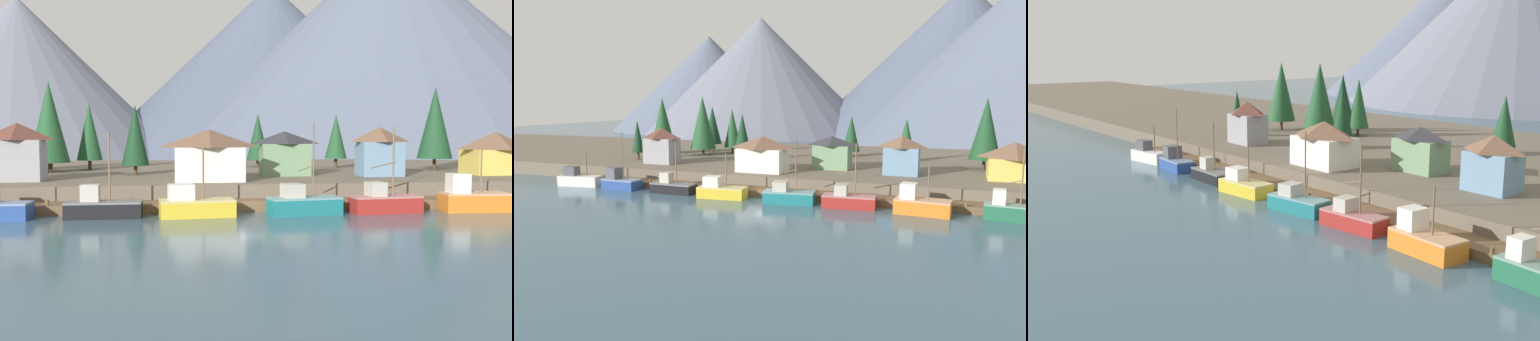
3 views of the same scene
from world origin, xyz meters
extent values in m
cube|color=#3D5B6B|center=(0.00, 20.00, -0.50)|extent=(400.00, 400.00, 1.00)
cube|color=brown|center=(0.00, 2.00, 0.50)|extent=(80.00, 4.00, 1.00)
cylinder|color=brown|center=(-36.00, 0.20, 0.80)|extent=(0.36, 0.36, 1.60)
cylinder|color=brown|center=(-28.00, 0.20, 0.80)|extent=(0.36, 0.36, 1.60)
cylinder|color=brown|center=(-20.00, 0.20, 0.80)|extent=(0.36, 0.36, 1.60)
cylinder|color=brown|center=(-12.00, 0.20, 0.80)|extent=(0.36, 0.36, 1.60)
cylinder|color=brown|center=(-4.00, 0.20, 0.80)|extent=(0.36, 0.36, 1.60)
cylinder|color=brown|center=(4.00, 0.20, 0.80)|extent=(0.36, 0.36, 1.60)
cylinder|color=brown|center=(12.00, 0.20, 0.80)|extent=(0.36, 0.36, 1.60)
cylinder|color=brown|center=(20.00, 0.20, 0.80)|extent=(0.36, 0.36, 1.60)
cylinder|color=brown|center=(28.00, 0.20, 0.80)|extent=(0.36, 0.36, 1.60)
cube|color=#665B4C|center=(0.00, 32.00, 1.25)|extent=(400.00, 56.00, 2.50)
cone|color=slate|center=(-88.63, 146.55, 22.56)|extent=(93.00, 93.00, 45.11)
cone|color=slate|center=(-56.39, 134.78, 25.04)|extent=(102.63, 102.63, 50.08)
cone|color=#4C566B|center=(26.60, 153.95, 30.66)|extent=(129.20, 129.20, 61.32)
cube|color=silver|center=(-32.64, -1.95, 0.78)|extent=(7.41, 3.61, 1.55)
cube|color=silver|center=(-32.64, -1.95, 1.65)|extent=(7.41, 3.61, 0.20)
cube|color=#4C4C51|center=(-34.19, -2.20, 2.52)|extent=(2.38, 2.13, 1.54)
cylinder|color=brown|center=(-31.36, -1.74, 3.79)|extent=(0.19, 0.19, 4.08)
cube|color=navy|center=(-24.23, -1.72, 0.72)|extent=(6.39, 3.16, 1.44)
cube|color=#6C7DA2|center=(-24.23, -1.72, 1.54)|extent=(6.39, 3.16, 0.20)
cube|color=#4C4C51|center=(-25.64, -1.65, 2.55)|extent=(2.06, 2.35, 1.82)
cylinder|color=brown|center=(-23.82, -1.74, 5.49)|extent=(0.13, 0.13, 7.71)
cube|color=black|center=(-14.46, -1.54, 0.69)|extent=(7.13, 2.81, 1.38)
cube|color=slate|center=(-14.46, -1.54, 1.48)|extent=(7.13, 2.81, 0.20)
cube|color=#B2AD9E|center=(-15.70, -1.53, 2.38)|extent=(1.71, 1.53, 1.60)
cylinder|color=brown|center=(-13.90, -1.55, 4.82)|extent=(0.19, 0.19, 6.48)
cube|color=gold|center=(-5.65, -2.06, 0.74)|extent=(7.38, 3.80, 1.48)
cube|color=tan|center=(-5.65, -2.06, 1.58)|extent=(7.38, 3.80, 0.20)
cube|color=silver|center=(-7.17, -2.22, 2.42)|extent=(2.61, 2.27, 1.49)
cylinder|color=brown|center=(-5.04, -2.00, 4.18)|extent=(0.18, 0.18, 5.00)
cube|color=#196B70|center=(4.87, -2.07, 0.77)|extent=(7.43, 3.83, 1.55)
cube|color=#679496|center=(4.87, -2.07, 1.65)|extent=(7.43, 3.83, 0.20)
cube|color=#B2AD9E|center=(3.66, -2.25, 2.42)|extent=(2.23, 2.39, 1.34)
cylinder|color=brown|center=(5.80, -1.94, 5.46)|extent=(0.15, 0.15, 7.41)
cylinder|color=brown|center=(5.05, -2.05, 4.59)|extent=(1.83, 0.37, 0.68)
cube|color=maroon|center=(13.30, -1.78, 0.77)|extent=(7.26, 3.27, 1.54)
cube|color=#AD6C6A|center=(13.30, -1.78, 1.64)|extent=(7.26, 3.27, 0.20)
cube|color=#B2AD9E|center=(12.23, -1.87, 2.44)|extent=(1.82, 2.24, 1.39)
cylinder|color=brown|center=(14.10, -1.71, 5.24)|extent=(0.18, 0.18, 7.00)
cylinder|color=brown|center=(13.01, -1.80, 4.83)|extent=(2.69, 0.36, 0.69)
cube|color=#CC6B1E|center=(22.82, -1.96, 0.87)|extent=(7.05, 3.61, 1.74)
cube|color=tan|center=(22.82, -1.96, 1.84)|extent=(7.05, 3.61, 0.20)
cube|color=silver|center=(20.99, -1.83, 2.92)|extent=(2.05, 2.30, 1.95)
cylinder|color=brown|center=(23.39, -2.01, 4.18)|extent=(0.17, 0.17, 4.48)
cube|color=#1E5B3D|center=(33.03, -1.56, 0.89)|extent=(6.38, 2.87, 1.78)
cube|color=gray|center=(33.03, -1.56, 1.88)|extent=(6.38, 2.87, 0.20)
cube|color=silver|center=(31.55, -1.44, 2.87)|extent=(1.57, 1.92, 1.79)
cylinder|color=brown|center=(33.88, -1.63, 5.41)|extent=(0.18, 0.18, 6.85)
cylinder|color=brown|center=(33.21, -1.57, 4.79)|extent=(1.66, 0.26, 0.55)
cube|color=gray|center=(-25.65, 12.02, 4.87)|extent=(5.73, 4.12, 4.74)
pyramid|color=brown|center=(-25.65, 12.02, 8.22)|extent=(6.02, 4.33, 1.96)
cube|color=#6B8E66|center=(6.33, 16.50, 4.56)|extent=(6.21, 4.07, 4.12)
pyramid|color=#2D2D33|center=(6.33, 16.50, 7.42)|extent=(6.52, 4.27, 1.60)
cube|color=silver|center=(-3.84, 9.34, 4.45)|extent=(7.85, 5.42, 3.90)
pyramid|color=brown|center=(-3.84, 9.34, 7.42)|extent=(8.24, 5.69, 2.04)
cube|color=gold|center=(34.66, 15.12, 4.16)|extent=(7.43, 5.75, 3.33)
pyramid|color=brown|center=(34.66, 15.12, 7.00)|extent=(7.80, 6.04, 2.35)
cube|color=#6689A8|center=(18.29, 14.22, 4.69)|extent=(5.40, 4.02, 4.39)
pyramid|color=brown|center=(18.29, 14.22, 7.82)|extent=(5.67, 4.22, 1.88)
cylinder|color=#4C3823|center=(-33.55, 15.26, 3.23)|extent=(0.50, 0.50, 1.46)
cone|color=#14381E|center=(-33.55, 15.26, 7.17)|extent=(2.46, 2.46, 6.42)
cylinder|color=#4C3823|center=(17.21, 31.21, 3.26)|extent=(0.50, 0.50, 1.52)
cone|color=#1E4C28|center=(17.21, 31.21, 7.46)|extent=(3.43, 3.43, 6.89)
cylinder|color=#4C3823|center=(-25.17, 26.95, 3.19)|extent=(0.50, 0.50, 1.37)
cone|color=#1E4C28|center=(-25.17, 26.95, 9.54)|extent=(5.57, 5.57, 11.34)
cylinder|color=#4C3823|center=(-20.40, 31.75, 3.23)|extent=(0.50, 0.50, 1.45)
cone|color=#1E4C28|center=(-20.40, 31.75, 8.19)|extent=(3.77, 3.77, 8.48)
cylinder|color=#4C3823|center=(5.50, 35.87, 3.05)|extent=(0.50, 0.50, 1.10)
cone|color=#194223|center=(5.50, 35.87, 7.34)|extent=(3.68, 3.68, 7.49)
cylinder|color=#4C3823|center=(30.94, 25.60, 3.34)|extent=(0.50, 0.50, 1.68)
cone|color=#194223|center=(30.94, 25.60, 9.52)|extent=(5.20, 5.20, 10.68)
cylinder|color=#4C3823|center=(-34.69, 25.87, 3.41)|extent=(0.50, 0.50, 1.82)
cone|color=#1E4C28|center=(-34.69, 25.87, 9.66)|extent=(5.17, 5.17, 10.69)
cylinder|color=#4C3823|center=(-12.98, 21.00, 3.11)|extent=(0.50, 0.50, 1.21)
cone|color=#14381E|center=(-12.98, 21.00, 7.73)|extent=(3.64, 3.64, 8.04)
cylinder|color=#4C3823|center=(-26.36, 33.57, 3.44)|extent=(0.50, 0.50, 1.88)
cone|color=#14381E|center=(-26.36, 33.57, 8.68)|extent=(4.06, 4.06, 8.60)
camera|label=1|loc=(-7.59, -58.53, 8.13)|focal=41.34mm
camera|label=2|loc=(26.47, -64.17, 14.44)|focal=33.46mm
camera|label=3|loc=(56.54, -44.15, 18.47)|focal=43.41mm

